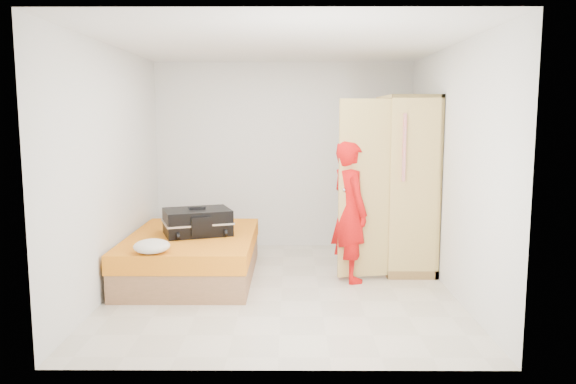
{
  "coord_description": "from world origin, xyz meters",
  "views": [
    {
      "loc": [
        0.09,
        -5.93,
        1.88
      ],
      "look_at": [
        0.07,
        0.41,
        1.0
      ],
      "focal_mm": 35.0,
      "sensor_mm": 36.0,
      "label": 1
    }
  ],
  "objects_px": {
    "suitcase": "(197,222)",
    "person": "(350,211)",
    "wardrobe": "(402,187)",
    "round_cushion": "(152,246)",
    "bed": "(192,255)"
  },
  "relations": [
    {
      "from": "bed",
      "to": "person",
      "type": "distance_m",
      "value": 1.9
    },
    {
      "from": "wardrobe",
      "to": "suitcase",
      "type": "relative_size",
      "value": 2.35
    },
    {
      "from": "wardrobe",
      "to": "person",
      "type": "bearing_deg",
      "value": -141.53
    },
    {
      "from": "person",
      "to": "round_cushion",
      "type": "bearing_deg",
      "value": 87.29
    },
    {
      "from": "suitcase",
      "to": "round_cushion",
      "type": "distance_m",
      "value": 0.95
    },
    {
      "from": "person",
      "to": "wardrobe",
      "type": "bearing_deg",
      "value": -74.3
    },
    {
      "from": "round_cushion",
      "to": "suitcase",
      "type": "bearing_deg",
      "value": 70.63
    },
    {
      "from": "person",
      "to": "round_cushion",
      "type": "distance_m",
      "value": 2.2
    },
    {
      "from": "wardrobe",
      "to": "bed",
      "type": "bearing_deg",
      "value": -170.37
    },
    {
      "from": "wardrobe",
      "to": "round_cushion",
      "type": "height_order",
      "value": "wardrobe"
    },
    {
      "from": "bed",
      "to": "suitcase",
      "type": "xyz_separation_m",
      "value": [
        0.07,
        0.02,
        0.39
      ]
    },
    {
      "from": "round_cushion",
      "to": "wardrobe",
      "type": "bearing_deg",
      "value": 25.31
    },
    {
      "from": "bed",
      "to": "suitcase",
      "type": "distance_m",
      "value": 0.4
    },
    {
      "from": "suitcase",
      "to": "person",
      "type": "bearing_deg",
      "value": -24.19
    },
    {
      "from": "bed",
      "to": "round_cushion",
      "type": "bearing_deg",
      "value": -105.71
    }
  ]
}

